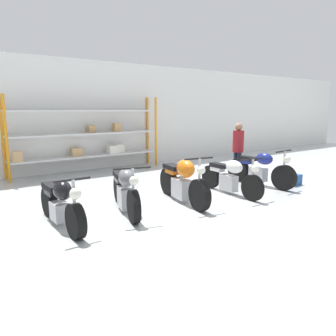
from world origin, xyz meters
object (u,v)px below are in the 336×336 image
(motorcycle_grey, at_px, (125,190))
(motorcycle_blue, at_px, (260,170))
(shelving_rack, at_px, (89,136))
(motorcycle_black, at_px, (61,203))
(motorcycle_white, at_px, (230,177))
(person_browsing, at_px, (238,146))
(motorcycle_orange, at_px, (183,181))
(toolbox, at_px, (293,180))

(motorcycle_grey, bearing_deg, motorcycle_blue, 105.16)
(shelving_rack, height_order, motorcycle_black, shelving_rack)
(motorcycle_black, height_order, motorcycle_grey, motorcycle_grey)
(motorcycle_white, relative_size, person_browsing, 1.25)
(shelving_rack, relative_size, motorcycle_orange, 2.41)
(motorcycle_blue, relative_size, toolbox, 4.72)
(motorcycle_white, distance_m, toolbox, 2.14)
(shelving_rack, relative_size, motorcycle_black, 2.56)
(shelving_rack, xyz_separation_m, motorcycle_blue, (2.91, -4.55, -0.74))
(motorcycle_blue, bearing_deg, motorcycle_orange, -93.71)
(shelving_rack, xyz_separation_m, motorcycle_grey, (-1.10, -4.46, -0.72))
(motorcycle_grey, relative_size, motorcycle_orange, 0.96)
(motorcycle_black, bearing_deg, motorcycle_white, 87.06)
(motorcycle_blue, xyz_separation_m, toolbox, (0.79, -0.50, -0.29))
(motorcycle_orange, bearing_deg, motorcycle_blue, 100.47)
(motorcycle_blue, bearing_deg, shelving_rack, -151.82)
(motorcycle_grey, distance_m, toolbox, 4.85)
(motorcycle_black, relative_size, person_browsing, 1.20)
(motorcycle_orange, bearing_deg, motorcycle_black, -81.08)
(person_browsing, bearing_deg, toolbox, 127.47)
(motorcycle_grey, xyz_separation_m, motorcycle_white, (2.71, -0.26, -0.02))
(motorcycle_black, bearing_deg, shelving_rack, 151.50)
(shelving_rack, bearing_deg, motorcycle_grey, -103.91)
(motorcycle_black, distance_m, motorcycle_orange, 2.67)
(toolbox, bearing_deg, motorcycle_blue, 147.61)
(person_browsing, bearing_deg, motorcycle_blue, 94.51)
(motorcycle_grey, distance_m, motorcycle_blue, 4.02)
(shelving_rack, height_order, motorcycle_grey, shelving_rack)
(motorcycle_white, distance_m, person_browsing, 1.94)
(motorcycle_grey, distance_m, motorcycle_white, 2.72)
(motorcycle_white, xyz_separation_m, toolbox, (2.10, -0.34, -0.28))
(motorcycle_white, bearing_deg, person_browsing, 130.72)
(motorcycle_black, bearing_deg, person_browsing, 99.41)
(shelving_rack, relative_size, motorcycle_blue, 2.40)
(shelving_rack, bearing_deg, motorcycle_blue, -57.40)
(shelving_rack, xyz_separation_m, toolbox, (3.70, -5.05, -1.03))
(motorcycle_grey, height_order, motorcycle_orange, motorcycle_orange)
(shelving_rack, bearing_deg, motorcycle_black, -118.00)
(motorcycle_black, height_order, motorcycle_blue, motorcycle_blue)
(person_browsing, height_order, toolbox, person_browsing)
(motorcycle_grey, xyz_separation_m, toolbox, (4.80, -0.59, -0.31))
(motorcycle_black, distance_m, toolbox, 6.14)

